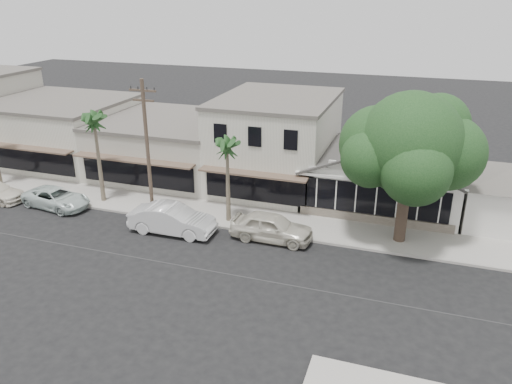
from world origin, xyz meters
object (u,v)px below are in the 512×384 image
(car_0, at_px, (271,227))
(car_2, at_px, (56,198))
(utility_pole, at_px, (147,147))
(shade_tree, at_px, (409,145))
(car_1, at_px, (172,219))

(car_0, distance_m, car_2, 15.37)
(car_0, bearing_deg, utility_pole, 85.77)
(car_2, bearing_deg, shade_tree, -75.86)
(utility_pole, height_order, shade_tree, utility_pole)
(car_0, xyz_separation_m, car_1, (-6.03, -1.02, 0.04))
(utility_pole, bearing_deg, car_1, -36.24)
(utility_pole, xyz_separation_m, shade_tree, (15.59, 1.67, 1.11))
(car_0, relative_size, car_2, 1.02)
(utility_pole, height_order, car_1, utility_pole)
(utility_pole, bearing_deg, car_2, -173.61)
(car_0, bearing_deg, car_1, 100.17)
(car_0, height_order, shade_tree, shade_tree)
(utility_pole, xyz_separation_m, car_0, (8.39, -0.71, -3.95))
(car_0, relative_size, car_1, 0.93)
(car_2, bearing_deg, utility_pole, -75.66)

